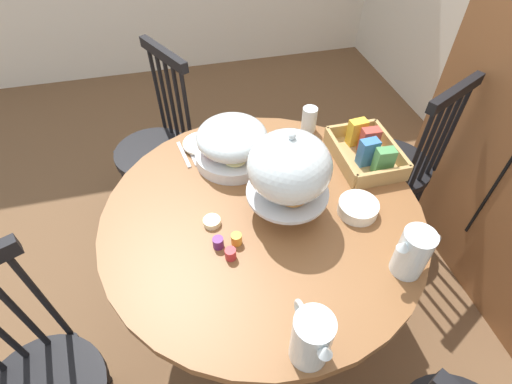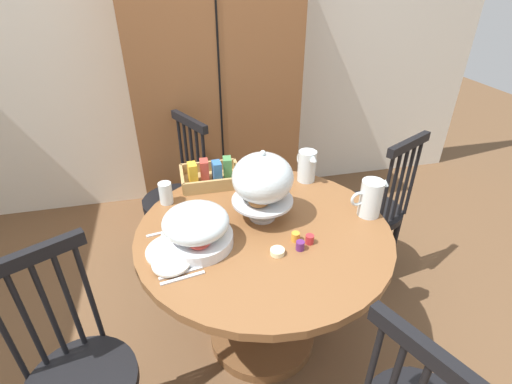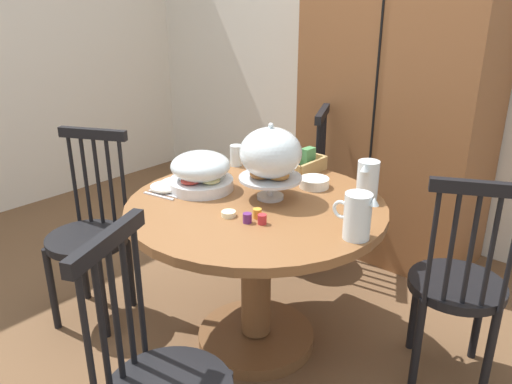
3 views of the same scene
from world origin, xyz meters
name	(u,v)px [view 2 (image 2 of 3)]	position (x,y,z in m)	size (l,w,h in m)	color
ground_plane	(248,369)	(0.00, 0.00, 0.00)	(10.00, 10.00, 0.00)	brown
wall_back	(193,36)	(0.00, 1.83, 1.30)	(4.80, 0.06, 2.60)	silver
wooden_armoire	(215,91)	(0.10, 1.50, 0.98)	(1.18, 0.60, 1.96)	brown
dining_table	(263,266)	(0.12, 0.18, 0.51)	(1.14, 1.14, 0.74)	brown
windsor_chair_near_window	(372,212)	(0.90, 0.56, 0.45)	(0.45, 0.45, 0.97)	black
windsor_chair_by_cabinet	(178,200)	(-0.25, 0.97, 0.45)	(0.45, 0.45, 0.97)	black
windsor_chair_facing_door	(79,380)	(-0.67, -0.19, 0.45)	(0.45, 0.45, 0.97)	black
pastry_stand_with_dome	(263,180)	(0.13, 0.26, 0.94)	(0.28, 0.28, 0.34)	silver
fruit_platter_covered	(196,228)	(-0.18, 0.13, 0.83)	(0.30, 0.30, 0.18)	silver
orange_juice_pitcher	(370,200)	(0.62, 0.17, 0.82)	(0.19, 0.10, 0.18)	silver
milk_pitcher	(307,167)	(0.45, 0.55, 0.82)	(0.10, 0.18, 0.17)	silver
cereal_basket	(211,175)	(-0.06, 0.65, 0.78)	(0.32, 0.24, 0.12)	tan
china_plate_large	(173,250)	(-0.29, 0.11, 0.75)	(0.22, 0.22, 0.01)	white
china_plate_small	(171,263)	(-0.30, 0.02, 0.76)	(0.15, 0.15, 0.01)	white
cereal_bowl	(263,186)	(0.20, 0.50, 0.76)	(0.14, 0.14, 0.04)	white
drinking_glass	(166,193)	(-0.30, 0.49, 0.80)	(0.06, 0.06, 0.11)	silver
butter_dish	(277,252)	(0.13, -0.01, 0.75)	(0.06, 0.06, 0.02)	beige
jam_jar_strawberry	(310,239)	(0.28, 0.03, 0.76)	(0.04, 0.04, 0.04)	#B7282D
jam_jar_apricot	(296,237)	(0.23, 0.06, 0.76)	(0.04, 0.04, 0.04)	orange
jam_jar_grape	(300,246)	(0.23, 0.00, 0.76)	(0.04, 0.04, 0.04)	#5B2366
table_knife	(181,273)	(-0.26, -0.03, 0.74)	(0.17, 0.01, 0.01)	silver
dinner_fork	(183,278)	(-0.26, -0.06, 0.74)	(0.17, 0.01, 0.01)	silver
soup_spoon	(166,232)	(-0.31, 0.25, 0.74)	(0.17, 0.01, 0.01)	silver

